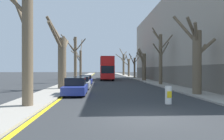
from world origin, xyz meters
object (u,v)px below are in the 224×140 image
(street_tree_right_2, at_px, (143,65))
(double_decker_bus, at_px, (107,67))
(parked_car_0, at_px, (76,87))
(parked_car_1, at_px, (82,83))
(parked_car_2, at_px, (86,80))
(street_tree_right_1, at_px, (161,57))
(street_tree_left_0, at_px, (26,38))
(street_tree_right_0, at_px, (196,58))
(street_tree_left_2, at_px, (75,57))
(street_tree_left_1, at_px, (61,58))
(traffic_bollard, at_px, (168,95))
(street_tree_right_4, at_px, (128,67))
(street_tree_right_3, at_px, (134,66))
(street_tree_left_3, at_px, (80,63))
(street_tree_right_5, at_px, (123,63))

(street_tree_right_2, distance_m, double_decker_bus, 8.11)
(parked_car_0, distance_m, parked_car_1, 5.73)
(parked_car_2, bearing_deg, street_tree_right_1, -11.81)
(street_tree_left_0, relative_size, street_tree_right_0, 1.17)
(street_tree_left_2, bearing_deg, street_tree_left_1, -90.56)
(parked_car_0, bearing_deg, traffic_bollard, -38.30)
(street_tree_right_4, bearing_deg, street_tree_right_2, -90.61)
(street_tree_right_3, relative_size, parked_car_2, 1.47)
(street_tree_left_3, relative_size, double_decker_bus, 0.79)
(street_tree_left_1, relative_size, street_tree_right_3, 1.09)
(street_tree_right_1, relative_size, street_tree_right_5, 0.83)
(street_tree_left_0, xyz_separation_m, street_tree_left_1, (0.07, 10.58, -0.54))
(street_tree_right_0, xyz_separation_m, traffic_bollard, (-3.61, -4.16, -2.48))
(street_tree_left_3, height_order, street_tree_right_0, street_tree_left_3)
(parked_car_0, bearing_deg, street_tree_right_2, 64.84)
(street_tree_right_2, xyz_separation_m, parked_car_1, (-9.66, -14.84, -2.18))
(street_tree_left_0, distance_m, traffic_bollard, 8.82)
(street_tree_right_0, distance_m, parked_car_0, 10.00)
(street_tree_right_1, distance_m, traffic_bollard, 16.08)
(street_tree_left_1, relative_size, parked_car_2, 1.60)
(street_tree_left_3, height_order, traffic_bollard, street_tree_left_3)
(street_tree_right_2, bearing_deg, street_tree_left_1, -126.83)
(street_tree_right_4, bearing_deg, parked_car_1, -104.93)
(street_tree_right_1, bearing_deg, street_tree_right_0, -91.04)
(street_tree_right_3, bearing_deg, parked_car_0, -107.11)
(street_tree_left_2, xyz_separation_m, parked_car_0, (1.90, -16.14, -3.29))
(double_decker_bus, relative_size, parked_car_2, 2.35)
(parked_car_0, bearing_deg, street_tree_left_3, 94.35)
(street_tree_left_0, distance_m, parked_car_2, 18.55)
(street_tree_right_3, height_order, parked_car_2, street_tree_right_3)
(street_tree_left_3, height_order, parked_car_2, street_tree_left_3)
(street_tree_left_2, xyz_separation_m, street_tree_right_3, (11.80, 16.02, -1.07))
(street_tree_right_3, xyz_separation_m, parked_car_2, (-9.90, -19.60, -2.28))
(street_tree_right_1, bearing_deg, street_tree_right_2, 91.34)
(street_tree_left_2, bearing_deg, street_tree_right_2, 20.98)
(street_tree_left_2, xyz_separation_m, street_tree_right_4, (11.80, 26.74, -1.12))
(street_tree_left_3, distance_m, street_tree_right_1, 19.76)
(street_tree_right_3, bearing_deg, street_tree_right_1, -90.00)
(street_tree_left_1, xyz_separation_m, street_tree_right_3, (11.91, 27.18, -0.35))
(traffic_bollard, bearing_deg, street_tree_right_3, 84.10)
(street_tree_left_3, bearing_deg, street_tree_left_2, -89.45)
(street_tree_right_0, distance_m, traffic_bollard, 6.04)
(street_tree_right_0, bearing_deg, street_tree_right_5, 89.96)
(street_tree_left_3, relative_size, street_tree_right_5, 0.92)
(parked_car_1, bearing_deg, double_decker_bus, 80.59)
(street_tree_right_4, bearing_deg, street_tree_right_0, -90.27)
(parked_car_2, xyz_separation_m, traffic_bollard, (6.08, -17.36, -0.07))
(street_tree_left_3, relative_size, street_tree_right_0, 1.26)
(street_tree_right_1, bearing_deg, parked_car_0, -133.34)
(street_tree_left_3, bearing_deg, traffic_bollard, -75.42)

